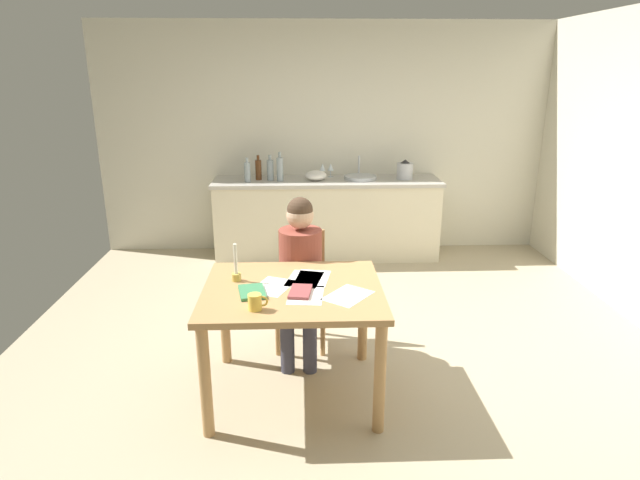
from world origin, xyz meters
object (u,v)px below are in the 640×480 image
object	(u,v)px
coffee_mug	(255,302)
candlestick	(236,271)
book_cookery	(252,292)
wine_glass_near_sink	(331,168)
sink_unit	(360,177)
dining_table	(293,304)
person_seated	(300,268)
bottle_wine_red	(270,170)
bottle_oil	(247,172)
mixing_bowl	(316,175)
bottle_sauce	(280,169)
book_magazine	(300,292)
chair_at_table	(301,282)
bottle_vinegar	(258,169)
wine_glass_by_kettle	(322,168)
stovetop_kettle	(405,170)

from	to	relation	value
coffee_mug	candlestick	xyz separation A→B (m)	(-0.16, 0.45, 0.02)
coffee_mug	candlestick	world-z (taller)	candlestick
book_cookery	wine_glass_near_sink	world-z (taller)	wine_glass_near_sink
sink_unit	book_cookery	bearing A→B (deg)	-109.04
dining_table	person_seated	size ratio (longest dim) A/B	0.95
candlestick	sink_unit	world-z (taller)	sink_unit
coffee_mug	bottle_wine_red	world-z (taller)	bottle_wine_red
coffee_mug	wine_glass_near_sink	distance (m)	3.29
coffee_mug	bottle_oil	xyz separation A→B (m)	(-0.31, 2.98, 0.21)
mixing_bowl	bottle_sauce	bearing A→B (deg)	-176.07
coffee_mug	book_magazine	xyz separation A→B (m)	(0.26, 0.22, -0.04)
chair_at_table	bottle_oil	distance (m)	2.09
candlestick	sink_unit	bearing A→B (deg)	67.32
coffee_mug	book_magazine	size ratio (longest dim) A/B	0.55
bottle_wine_red	person_seated	bearing A→B (deg)	-81.63
bottle_vinegar	wine_glass_near_sink	bearing A→B (deg)	8.87
mixing_bowl	wine_glass_by_kettle	xyz separation A→B (m)	(0.08, 0.18, 0.05)
person_seated	wine_glass_by_kettle	xyz separation A→B (m)	(0.27, 2.34, 0.33)
bottle_sauce	bottle_oil	bearing A→B (deg)	-174.02
mixing_bowl	bottle_oil	bearing A→B (deg)	-175.10
bottle_vinegar	chair_at_table	bearing A→B (deg)	-77.45
mixing_bowl	wine_glass_near_sink	world-z (taller)	wine_glass_near_sink
person_seated	book_cookery	size ratio (longest dim) A/B	5.28
bottle_sauce	stovetop_kettle	bearing A→B (deg)	2.55
book_cookery	wine_glass_by_kettle	distance (m)	3.05
coffee_mug	sink_unit	bearing A→B (deg)	72.99
chair_at_table	stovetop_kettle	xyz separation A→B (m)	(1.18, 2.04, 0.50)
sink_unit	bottle_sauce	world-z (taller)	bottle_sauce
sink_unit	wine_glass_by_kettle	size ratio (longest dim) A/B	2.34
sink_unit	bottle_wine_red	distance (m)	1.01
book_magazine	mixing_bowl	world-z (taller)	mixing_bowl
chair_at_table	stovetop_kettle	distance (m)	2.41
dining_table	book_cookery	size ratio (longest dim) A/B	4.99
candlestick	stovetop_kettle	size ratio (longest dim) A/B	1.15
book_cookery	stovetop_kettle	bearing A→B (deg)	51.49
person_seated	coffee_mug	world-z (taller)	person_seated
book_magazine	stovetop_kettle	bearing A→B (deg)	75.48
sink_unit	wine_glass_near_sink	xyz separation A→B (m)	(-0.33, 0.15, 0.09)
person_seated	sink_unit	xyz separation A→B (m)	(0.69, 2.20, 0.24)
bottle_sauce	person_seated	bearing A→B (deg)	-84.34
dining_table	bottle_wine_red	world-z (taller)	bottle_wine_red
book_cookery	wine_glass_by_kettle	world-z (taller)	wine_glass_by_kettle
wine_glass_near_sink	sink_unit	bearing A→B (deg)	-24.16
bottle_sauce	book_cookery	bearing A→B (deg)	-91.78
dining_table	bottle_vinegar	world-z (taller)	bottle_vinegar
book_cookery	mixing_bowl	xyz separation A→B (m)	(0.48, 2.81, 0.19)
chair_at_table	sink_unit	size ratio (longest dim) A/B	2.47
chair_at_table	bottle_vinegar	xyz separation A→B (m)	(-0.46, 2.07, 0.51)
candlestick	wine_glass_by_kettle	world-z (taller)	wine_glass_by_kettle
chair_at_table	wine_glass_by_kettle	distance (m)	2.27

